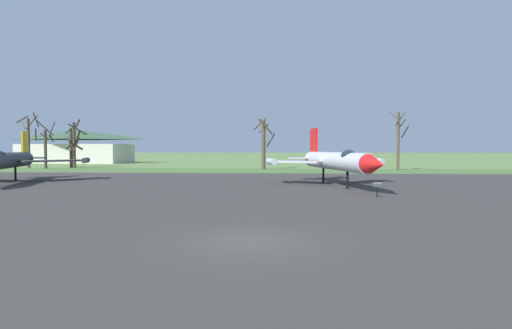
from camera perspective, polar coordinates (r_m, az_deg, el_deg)
The scene contains 13 objects.
ground_plane at distance 14.30m, azimuth -0.99°, elevation -10.99°, with size 600.00×600.00×0.00m, color #607F42.
asphalt_apron at distance 28.48m, azimuth 1.27°, elevation -4.28°, with size 100.52×48.00×0.05m, color #383533.
grass_verge_strip at distance 58.38m, azimuth 2.40°, elevation -0.90°, with size 160.52×12.00×0.06m, color #4C6E36.
jet_fighter_front_left at distance 43.87m, azimuth -32.01°, elevation 0.52°, with size 13.70×15.26×5.13m.
jet_fighter_rear_center at distance 35.28m, azimuth 11.31°, elevation 0.56°, with size 11.03×16.24×5.31m.
info_placard_rear_center at distance 27.97m, azimuth 16.77°, elevation -3.20°, with size 0.60×0.40×1.01m.
bare_tree_far_left at distance 76.45m, azimuth -29.46°, elevation 3.22°, with size 3.10×2.68×9.19m.
bare_tree_left_of_center at distance 72.73m, azimuth -27.58°, elevation 2.38°, with size 2.24×3.32×7.74m.
bare_tree_center at distance 74.76m, azimuth -24.54°, elevation 2.34°, with size 2.72×3.43×6.72m.
bare_tree_right_of_center at distance 73.60m, azimuth -24.34°, elevation 2.89°, with size 3.65×3.39×8.21m.
bare_tree_far_right at distance 62.60m, azimuth 1.11°, elevation 3.22°, with size 3.50×3.41×8.19m.
bare_tree_backdrop_extra at distance 63.18m, azimuth 19.53°, elevation 3.54°, with size 2.54×2.47×8.91m.
visitor_building at distance 100.73m, azimuth -24.12°, elevation 2.32°, with size 25.23×12.99×7.51m.
Camera 1 is at (1.08, -13.87, 3.28)m, focal length 28.26 mm.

